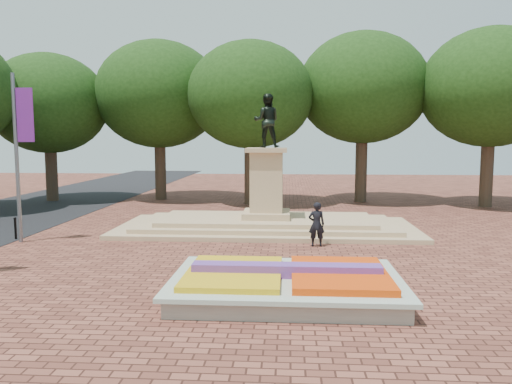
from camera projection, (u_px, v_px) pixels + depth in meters
The scene contains 5 objects.
ground at pixel (255, 276), 15.86m from camera, with size 90.00×90.00×0.00m, color brown.
flower_bed at pixel (287, 283), 13.76m from camera, with size 6.30×4.30×0.91m.
monument at pixel (267, 212), 23.70m from camera, with size 14.00×6.00×6.40m.
tree_row_back at pixel (309, 103), 32.84m from camera, with size 44.80×8.80×10.43m.
pedestrian at pixel (317, 224), 20.08m from camera, with size 0.66×0.43×1.81m, color black.
Camera 1 is at (1.06, -15.44, 4.36)m, focal length 35.00 mm.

